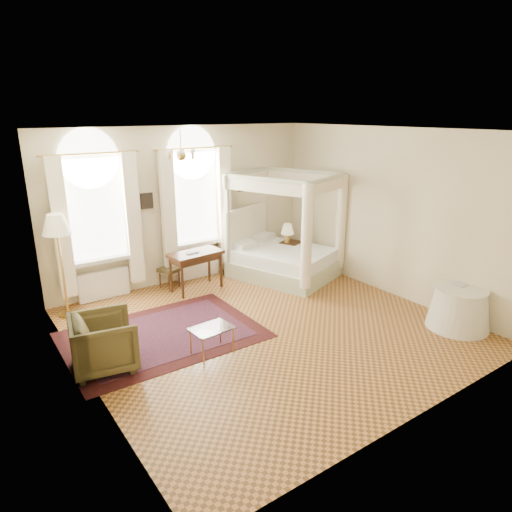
{
  "coord_description": "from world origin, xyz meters",
  "views": [
    {
      "loc": [
        -4.28,
        -5.74,
        3.59
      ],
      "look_at": [
        0.04,
        0.4,
        1.19
      ],
      "focal_mm": 32.0,
      "sensor_mm": 36.0,
      "label": 1
    }
  ],
  "objects_px": {
    "writing_desk": "(196,258)",
    "stool": "(169,271)",
    "canopy_bed": "(284,254)",
    "floor_lamp": "(57,230)",
    "armchair": "(104,342)",
    "side_table": "(459,308)",
    "nightstand": "(291,255)",
    "coffee_table": "(212,330)"
  },
  "relations": [
    {
      "from": "canopy_bed",
      "to": "stool",
      "type": "relative_size",
      "value": 5.36
    },
    {
      "from": "coffee_table",
      "to": "side_table",
      "type": "relative_size",
      "value": 0.63
    },
    {
      "from": "armchair",
      "to": "side_table",
      "type": "xyz_separation_m",
      "value": [
        5.4,
        -2.2,
        -0.06
      ]
    },
    {
      "from": "canopy_bed",
      "to": "coffee_table",
      "type": "distance_m",
      "value": 3.69
    },
    {
      "from": "nightstand",
      "to": "armchair",
      "type": "height_order",
      "value": "armchair"
    },
    {
      "from": "armchair",
      "to": "coffee_table",
      "type": "bearing_deg",
      "value": -99.3
    },
    {
      "from": "writing_desk",
      "to": "side_table",
      "type": "xyz_separation_m",
      "value": [
        2.86,
        -4.15,
        -0.35
      ]
    },
    {
      "from": "writing_desk",
      "to": "stool",
      "type": "distance_m",
      "value": 0.68
    },
    {
      "from": "nightstand",
      "to": "floor_lamp",
      "type": "xyz_separation_m",
      "value": [
        -5.01,
        0.33,
        1.29
      ]
    },
    {
      "from": "armchair",
      "to": "floor_lamp",
      "type": "relative_size",
      "value": 0.47
    },
    {
      "from": "floor_lamp",
      "to": "writing_desk",
      "type": "bearing_deg",
      "value": -5.49
    },
    {
      "from": "stool",
      "to": "armchair",
      "type": "relative_size",
      "value": 0.54
    },
    {
      "from": "canopy_bed",
      "to": "writing_desk",
      "type": "xyz_separation_m",
      "value": [
        -2.0,
        0.42,
        0.17
      ]
    },
    {
      "from": "canopy_bed",
      "to": "side_table",
      "type": "height_order",
      "value": "canopy_bed"
    },
    {
      "from": "writing_desk",
      "to": "side_table",
      "type": "relative_size",
      "value": 1.09
    },
    {
      "from": "writing_desk",
      "to": "stool",
      "type": "height_order",
      "value": "writing_desk"
    },
    {
      "from": "nightstand",
      "to": "stool",
      "type": "distance_m",
      "value": 2.93
    },
    {
      "from": "writing_desk",
      "to": "coffee_table",
      "type": "height_order",
      "value": "writing_desk"
    },
    {
      "from": "side_table",
      "to": "nightstand",
      "type": "bearing_deg",
      "value": 95.49
    },
    {
      "from": "stool",
      "to": "coffee_table",
      "type": "xyz_separation_m",
      "value": [
        -0.64,
        -2.92,
        0.02
      ]
    },
    {
      "from": "canopy_bed",
      "to": "floor_lamp",
      "type": "height_order",
      "value": "canopy_bed"
    },
    {
      "from": "nightstand",
      "to": "coffee_table",
      "type": "xyz_separation_m",
      "value": [
        -3.53,
        -2.4,
        0.06
      ]
    },
    {
      "from": "writing_desk",
      "to": "coffee_table",
      "type": "bearing_deg",
      "value": -113.08
    },
    {
      "from": "canopy_bed",
      "to": "stool",
      "type": "xyz_separation_m",
      "value": [
        -2.41,
        0.85,
        -0.16
      ]
    },
    {
      "from": "coffee_table",
      "to": "side_table",
      "type": "xyz_separation_m",
      "value": [
        3.92,
        -1.67,
        -0.04
      ]
    },
    {
      "from": "coffee_table",
      "to": "floor_lamp",
      "type": "height_order",
      "value": "floor_lamp"
    },
    {
      "from": "side_table",
      "to": "canopy_bed",
      "type": "bearing_deg",
      "value": 103.03
    },
    {
      "from": "canopy_bed",
      "to": "coffee_table",
      "type": "height_order",
      "value": "canopy_bed"
    },
    {
      "from": "canopy_bed",
      "to": "armchair",
      "type": "bearing_deg",
      "value": -161.32
    },
    {
      "from": "writing_desk",
      "to": "coffee_table",
      "type": "distance_m",
      "value": 2.72
    },
    {
      "from": "canopy_bed",
      "to": "floor_lamp",
      "type": "bearing_deg",
      "value": 171.62
    },
    {
      "from": "floor_lamp",
      "to": "coffee_table",
      "type": "bearing_deg",
      "value": -61.58
    },
    {
      "from": "floor_lamp",
      "to": "nightstand",
      "type": "bearing_deg",
      "value": -3.73
    },
    {
      "from": "stool",
      "to": "canopy_bed",
      "type": "bearing_deg",
      "value": -19.47
    },
    {
      "from": "coffee_table",
      "to": "side_table",
      "type": "distance_m",
      "value": 4.26
    },
    {
      "from": "writing_desk",
      "to": "floor_lamp",
      "type": "bearing_deg",
      "value": 174.51
    },
    {
      "from": "nightstand",
      "to": "floor_lamp",
      "type": "height_order",
      "value": "floor_lamp"
    },
    {
      "from": "canopy_bed",
      "to": "nightstand",
      "type": "height_order",
      "value": "canopy_bed"
    },
    {
      "from": "stool",
      "to": "floor_lamp",
      "type": "height_order",
      "value": "floor_lamp"
    },
    {
      "from": "canopy_bed",
      "to": "stool",
      "type": "height_order",
      "value": "canopy_bed"
    },
    {
      "from": "canopy_bed",
      "to": "writing_desk",
      "type": "distance_m",
      "value": 2.05
    },
    {
      "from": "side_table",
      "to": "floor_lamp",
      "type": "bearing_deg",
      "value": 140.84
    }
  ]
}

